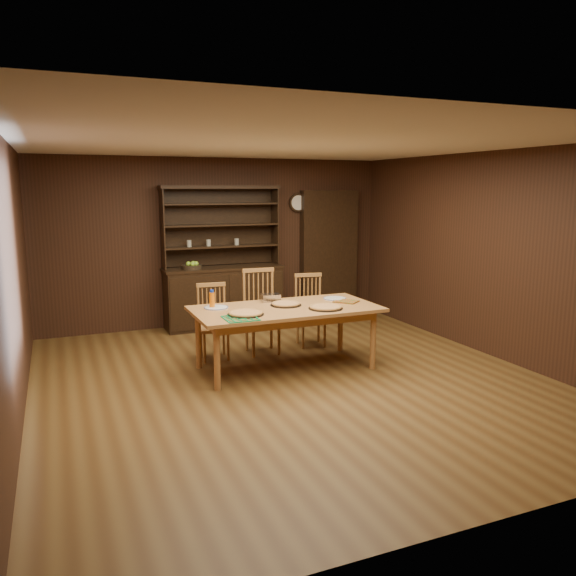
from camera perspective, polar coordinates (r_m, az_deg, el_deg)
name	(u,v)px	position (r m, az deg, el deg)	size (l,w,h in m)	color
floor	(293,380)	(6.40, 0.49, -9.38)	(6.00, 6.00, 0.00)	brown
room_shell	(293,241)	(6.06, 0.51, 4.83)	(6.00, 6.00, 6.00)	white
china_hutch	(223,289)	(8.77, -6.59, -0.07)	(1.84, 0.52, 2.17)	black
doorway	(329,253)	(9.53, 4.16, 3.55)	(1.00, 0.18, 2.10)	black
wall_clock	(298,203)	(9.29, 1.00, 8.66)	(0.30, 0.05, 0.30)	black
dining_table	(285,313)	(6.64, -0.26, -2.54)	(2.18, 1.09, 0.75)	#AE6D3C
chair_left	(213,319)	(7.18, -7.64, -3.13)	(0.42, 0.40, 0.95)	#A37337
chair_center	(261,308)	(7.37, -2.80, -2.05)	(0.47, 0.45, 1.10)	#A37337
chair_right	(310,307)	(7.72, 2.22, -1.98)	(0.46, 0.44, 0.98)	#A37337
pizza_left	(246,313)	(6.25, -4.33, -2.58)	(0.41, 0.41, 0.04)	black
pizza_right	(326,307)	(6.55, 3.84, -1.96)	(0.40, 0.40, 0.04)	black
pizza_center	(286,304)	(6.72, -0.22, -1.63)	(0.37, 0.37, 0.04)	black
cooling_rack	(240,318)	(6.07, -4.85, -3.06)	(0.34, 0.34, 0.02)	#0B954E
plate_left	(216,308)	(6.62, -7.30, -1.98)	(0.28, 0.28, 0.02)	white
plate_right	(335,298)	(7.13, 4.76, -1.06)	(0.29, 0.29, 0.02)	white
foil_dish	(270,298)	(6.96, -1.80, -0.99)	(0.23, 0.16, 0.09)	silver
juice_bottle	(212,300)	(6.61, -7.73, -1.18)	(0.06, 0.06, 0.22)	orange
pot_holder_a	(348,302)	(6.95, 6.12, -1.38)	(0.22, 0.22, 0.02)	red
pot_holder_b	(341,301)	(6.96, 5.42, -1.35)	(0.18, 0.18, 0.01)	red
fruit_bowl	(192,266)	(8.53, -9.73, 2.19)	(0.31, 0.31, 0.12)	black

